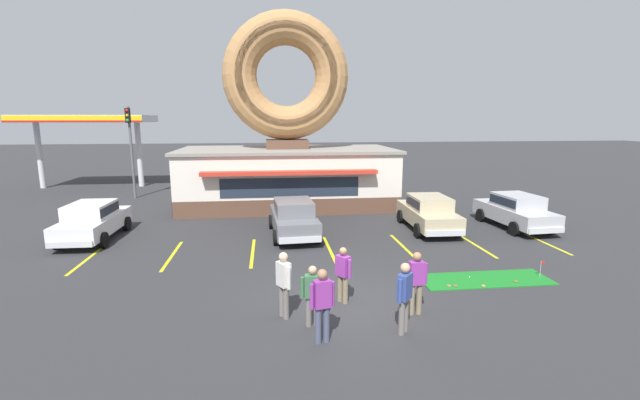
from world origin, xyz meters
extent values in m
plane|color=#2D2D30|center=(0.00, 0.00, 0.00)|extent=(160.00, 160.00, 0.00)
cube|color=brown|center=(-0.98, 14.00, 0.45)|extent=(12.00, 6.00, 0.90)
cube|color=silver|center=(-0.98, 14.00, 2.05)|extent=(12.00, 6.00, 2.30)
cube|color=gray|center=(-0.98, 14.00, 3.28)|extent=(12.30, 6.30, 0.16)
cube|color=red|center=(-0.98, 10.70, 2.35)|extent=(9.00, 0.60, 0.20)
cube|color=#232D3D|center=(-0.98, 10.98, 1.55)|extent=(7.20, 0.03, 1.00)
cube|color=brown|center=(-0.98, 14.00, 3.61)|extent=(2.40, 1.80, 0.50)
torus|color=#B27F4C|center=(-0.98, 14.00, 7.41)|extent=(7.10, 1.90, 7.10)
torus|color=tan|center=(-0.98, 13.57, 7.41)|extent=(6.25, 1.05, 6.24)
cube|color=#197523|center=(4.73, 1.25, 0.01)|extent=(4.15, 1.40, 0.03)
torus|color=brown|center=(5.57, 0.90, 0.05)|extent=(0.13, 0.13, 0.04)
torus|color=brown|center=(3.53, 0.77, 0.05)|extent=(0.13, 0.13, 0.04)
torus|color=#D17F47|center=(4.38, 0.67, 0.05)|extent=(0.13, 0.13, 0.04)
torus|color=#A5724C|center=(3.33, 0.80, 0.05)|extent=(0.13, 0.13, 0.04)
sphere|color=white|center=(4.29, 1.42, 0.05)|extent=(0.04, 0.04, 0.04)
cylinder|color=silver|center=(6.56, 1.18, 0.31)|extent=(0.01, 0.01, 0.55)
cube|color=red|center=(6.62, 1.18, 0.53)|extent=(0.12, 0.01, 0.08)
cube|color=#B2B5BA|center=(9.39, 7.45, 0.66)|extent=(2.01, 4.50, 0.68)
cube|color=#B2B5BA|center=(9.40, 7.30, 1.30)|extent=(1.68, 2.19, 0.60)
cube|color=#232D3D|center=(9.40, 7.30, 1.32)|extent=(1.70, 2.11, 0.36)
cube|color=silver|center=(9.26, 9.68, 0.42)|extent=(1.67, 0.20, 0.24)
cube|color=silver|center=(9.52, 5.23, 0.42)|extent=(1.67, 0.20, 0.24)
cylinder|color=black|center=(8.43, 8.76, 0.32)|extent=(0.26, 0.65, 0.64)
cylinder|color=black|center=(10.19, 8.87, 0.32)|extent=(0.26, 0.65, 0.64)
cylinder|color=black|center=(8.59, 6.04, 0.32)|extent=(0.26, 0.65, 0.64)
cylinder|color=black|center=(10.35, 6.14, 0.32)|extent=(0.26, 0.65, 0.64)
cube|color=silver|center=(-9.52, 7.70, 0.66)|extent=(1.84, 4.43, 0.68)
cube|color=silver|center=(-9.52, 7.55, 1.30)|extent=(1.60, 2.13, 0.60)
cube|color=#232D3D|center=(-9.52, 7.55, 1.32)|extent=(1.62, 2.05, 0.36)
cube|color=silver|center=(-9.48, 9.93, 0.42)|extent=(1.67, 0.13, 0.24)
cube|color=silver|center=(-9.56, 5.47, 0.42)|extent=(1.67, 0.13, 0.24)
cylinder|color=black|center=(-10.37, 9.08, 0.32)|extent=(0.23, 0.64, 0.64)
cylinder|color=black|center=(-8.62, 9.05, 0.32)|extent=(0.23, 0.64, 0.64)
cylinder|color=black|center=(-10.43, 6.35, 0.32)|extent=(0.23, 0.64, 0.64)
cylinder|color=black|center=(-8.67, 6.32, 0.32)|extent=(0.23, 0.64, 0.64)
cube|color=slate|center=(-1.04, 7.28, 0.66)|extent=(2.02, 4.50, 0.68)
cube|color=slate|center=(-1.03, 7.13, 1.30)|extent=(1.68, 2.19, 0.60)
cube|color=#232D3D|center=(-1.03, 7.13, 1.32)|extent=(1.70, 2.11, 0.36)
cube|color=silver|center=(-1.17, 9.51, 0.42)|extent=(1.67, 0.20, 0.24)
cube|color=silver|center=(-0.90, 5.06, 0.42)|extent=(1.67, 0.20, 0.24)
cylinder|color=black|center=(-2.00, 8.59, 0.32)|extent=(0.26, 0.65, 0.64)
cylinder|color=black|center=(-0.24, 8.70, 0.32)|extent=(0.26, 0.65, 0.64)
cylinder|color=black|center=(-1.83, 5.87, 0.32)|extent=(0.26, 0.65, 0.64)
cylinder|color=black|center=(-0.08, 5.98, 0.32)|extent=(0.26, 0.65, 0.64)
cube|color=#BCAD89|center=(5.19, 7.56, 0.66)|extent=(1.91, 4.46, 0.68)
cube|color=#BCAD89|center=(5.18, 7.41, 1.30)|extent=(1.63, 2.15, 0.60)
cube|color=#232D3D|center=(5.18, 7.41, 1.32)|extent=(1.65, 2.07, 0.36)
cube|color=silver|center=(5.26, 9.79, 0.42)|extent=(1.67, 0.16, 0.24)
cube|color=silver|center=(5.12, 5.33, 0.42)|extent=(1.67, 0.16, 0.24)
cylinder|color=black|center=(4.36, 8.95, 0.32)|extent=(0.24, 0.65, 0.64)
cylinder|color=black|center=(6.11, 8.89, 0.32)|extent=(0.24, 0.65, 0.64)
cylinder|color=black|center=(4.26, 6.22, 0.32)|extent=(0.24, 0.65, 0.64)
cylinder|color=black|center=(6.02, 6.16, 0.32)|extent=(0.24, 0.65, 0.64)
cylinder|color=#7F7056|center=(1.79, -0.82, 0.42)|extent=(0.15, 0.15, 0.84)
cylinder|color=#7F7056|center=(1.59, -0.83, 0.42)|extent=(0.15, 0.15, 0.84)
cube|color=#8C3393|center=(1.69, -0.82, 1.14)|extent=(0.39, 0.25, 0.61)
cylinder|color=#8C3393|center=(1.94, -0.81, 1.11)|extent=(0.10, 0.10, 0.56)
cylinder|color=#8C3393|center=(1.44, -0.83, 1.11)|extent=(0.10, 0.10, 0.56)
sphere|color=#9E7051|center=(1.69, -0.82, 1.59)|extent=(0.22, 0.22, 0.22)
cylinder|color=slate|center=(-1.70, -0.69, 0.43)|extent=(0.15, 0.15, 0.86)
cylinder|color=slate|center=(-1.79, -0.51, 0.43)|extent=(0.15, 0.15, 0.86)
cube|color=silver|center=(-1.74, -0.60, 1.18)|extent=(0.40, 0.45, 0.63)
cylinder|color=silver|center=(-1.62, -0.82, 1.15)|extent=(0.10, 0.10, 0.58)
cylinder|color=silver|center=(-1.87, -0.38, 1.15)|extent=(0.10, 0.10, 0.58)
sphere|color=beige|center=(-1.74, -0.60, 1.64)|extent=(0.23, 0.23, 0.23)
cylinder|color=slate|center=(1.00, -1.83, 0.43)|extent=(0.15, 0.15, 0.86)
cylinder|color=slate|center=(1.13, -1.69, 0.43)|extent=(0.15, 0.15, 0.86)
cube|color=#33478C|center=(1.07, -1.76, 1.18)|extent=(0.43, 0.44, 0.63)
cylinder|color=#33478C|center=(0.90, -1.94, 1.15)|extent=(0.10, 0.10, 0.58)
cylinder|color=#33478C|center=(1.24, -1.58, 1.15)|extent=(0.10, 0.10, 0.58)
sphere|color=tan|center=(1.07, -1.76, 1.64)|extent=(0.23, 0.23, 0.23)
cylinder|color=slate|center=(-1.16, -1.16, 0.38)|extent=(0.15, 0.15, 0.77)
cylinder|color=slate|center=(-0.96, -1.18, 0.38)|extent=(0.15, 0.15, 0.77)
cube|color=#386B42|center=(-1.06, -1.17, 1.05)|extent=(0.40, 0.28, 0.56)
cylinder|color=#386B42|center=(-1.31, -1.15, 1.02)|extent=(0.10, 0.10, 0.52)
cylinder|color=#386B42|center=(-0.81, -1.19, 1.02)|extent=(0.10, 0.10, 0.52)
sphere|color=tan|center=(-1.06, -1.17, 1.47)|extent=(0.21, 0.21, 0.21)
cylinder|color=#7F7056|center=(-0.14, 0.22, 0.39)|extent=(0.15, 0.15, 0.78)
cylinder|color=#7F7056|center=(-0.02, 0.06, 0.39)|extent=(0.15, 0.15, 0.78)
cube|color=#8C3393|center=(-0.08, 0.14, 1.07)|extent=(0.42, 0.45, 0.57)
cylinder|color=#8C3393|center=(-0.23, 0.34, 1.04)|extent=(0.10, 0.10, 0.53)
cylinder|color=#8C3393|center=(0.07, -0.06, 1.04)|extent=(0.10, 0.10, 0.53)
sphere|color=#9E7051|center=(-0.08, 0.14, 1.49)|extent=(0.21, 0.21, 0.21)
cylinder|color=#474C66|center=(-0.82, -1.94, 0.43)|extent=(0.15, 0.15, 0.87)
cylinder|color=#474C66|center=(-1.02, -1.99, 0.43)|extent=(0.15, 0.15, 0.87)
cube|color=#8C3393|center=(-0.92, -1.97, 1.19)|extent=(0.43, 0.32, 0.64)
cylinder|color=#8C3393|center=(-0.68, -1.91, 1.15)|extent=(0.10, 0.10, 0.58)
cylinder|color=#8C3393|center=(-1.16, -2.03, 1.15)|extent=(0.10, 0.10, 0.58)
sphere|color=#9E7051|center=(-0.92, -1.97, 1.65)|extent=(0.23, 0.23, 0.23)
cylinder|color=#232833|center=(-6.83, 11.46, 0.47)|extent=(0.56, 0.56, 0.95)
torus|color=black|center=(-6.83, 11.46, 0.95)|extent=(0.57, 0.57, 0.05)
cylinder|color=#595B60|center=(-10.71, 17.52, 2.90)|extent=(0.16, 0.16, 5.80)
cube|color=black|center=(-10.71, 17.34, 5.25)|extent=(0.28, 0.24, 0.90)
sphere|color=red|center=(-10.71, 17.22, 5.55)|extent=(0.18, 0.18, 0.18)
sphere|color=orange|center=(-10.71, 17.22, 5.25)|extent=(0.18, 0.18, 0.18)
sphere|color=green|center=(-10.71, 17.22, 4.95)|extent=(0.18, 0.18, 0.18)
cylinder|color=silver|center=(-18.71, 22.54, 2.40)|extent=(0.40, 0.40, 4.80)
cylinder|color=silver|center=(-11.71, 22.54, 2.40)|extent=(0.40, 0.40, 4.80)
cube|color=silver|center=(-15.21, 22.54, 5.05)|extent=(9.00, 4.40, 0.50)
cube|color=yellow|center=(-15.21, 20.32, 5.05)|extent=(9.00, 0.04, 0.44)
cube|color=red|center=(-15.21, 20.30, 4.88)|extent=(9.00, 0.04, 0.12)
cube|color=yellow|center=(-8.75, 5.00, 0.00)|extent=(0.12, 3.60, 0.01)
cube|color=yellow|center=(-5.75, 5.00, 0.00)|extent=(0.12, 3.60, 0.01)
cube|color=yellow|center=(-2.75, 5.00, 0.00)|extent=(0.12, 3.60, 0.01)
cube|color=yellow|center=(0.25, 5.00, 0.00)|extent=(0.12, 3.60, 0.01)
cube|color=yellow|center=(3.25, 5.00, 0.00)|extent=(0.12, 3.60, 0.01)
cube|color=yellow|center=(6.25, 5.00, 0.00)|extent=(0.12, 3.60, 0.01)
cube|color=yellow|center=(9.25, 5.00, 0.00)|extent=(0.12, 3.60, 0.01)
camera|label=1|loc=(-2.05, -10.97, 5.08)|focal=24.00mm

